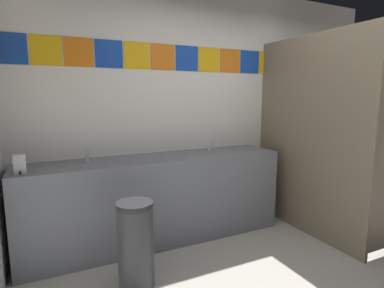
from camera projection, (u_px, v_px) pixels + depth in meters
The scene contains 8 objects.
wall_back at pixel (217, 107), 3.72m from camera, with size 4.53×0.09×2.74m.
vanity_counter at pixel (158, 198), 3.20m from camera, with size 2.66×0.55×0.89m.
faucet_left at pixel (87, 156), 2.92m from camera, with size 0.04×0.10×0.14m.
faucet_right at pixel (210, 146), 3.49m from camera, with size 0.04×0.10×0.14m.
soap_dispenser at pixel (20, 164), 2.46m from camera, with size 0.09×0.09×0.16m.
stall_divider at pixel (338, 139), 3.16m from camera, with size 0.92×1.54×2.14m.
toilet at pixel (321, 189), 4.00m from camera, with size 0.39×0.49×0.74m.
trash_bin at pixel (136, 244), 2.43m from camera, with size 0.29×0.29×0.69m.
Camera 1 is at (-1.91, -1.50, 1.51)m, focal length 28.84 mm.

